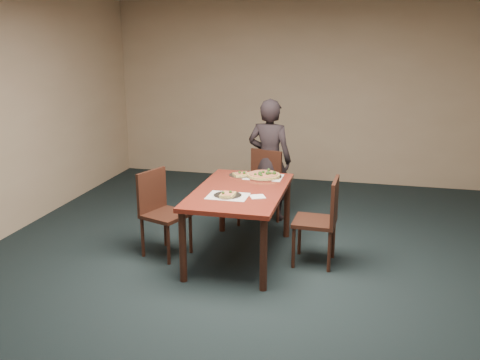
% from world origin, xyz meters
% --- Properties ---
extents(ground, '(8.00, 8.00, 0.00)m').
position_xyz_m(ground, '(0.00, 0.00, 0.00)').
color(ground, black).
rests_on(ground, ground).
extents(room_shell, '(8.00, 8.00, 8.00)m').
position_xyz_m(room_shell, '(0.00, 0.00, 1.74)').
color(room_shell, tan).
rests_on(room_shell, ground).
extents(dining_table, '(0.90, 1.50, 0.75)m').
position_xyz_m(dining_table, '(-0.20, 0.75, 0.66)').
color(dining_table, '#5E1A12').
rests_on(dining_table, ground).
extents(chair_far, '(0.52, 0.52, 0.91)m').
position_xyz_m(chair_far, '(-0.20, 1.85, 0.52)').
color(chair_far, black).
rests_on(chair_far, ground).
extents(chair_left, '(0.54, 0.54, 0.91)m').
position_xyz_m(chair_left, '(-1.05, 0.65, 0.52)').
color(chair_left, black).
rests_on(chair_left, ground).
extents(chair_right, '(0.44, 0.44, 0.91)m').
position_xyz_m(chair_right, '(0.65, 0.79, 0.52)').
color(chair_right, black).
rests_on(chair_right, ground).
extents(diner, '(0.60, 0.44, 1.53)m').
position_xyz_m(diner, '(-0.14, 2.03, 0.77)').
color(diner, black).
rests_on(diner, ground).
extents(placemat_main, '(0.42, 0.32, 0.00)m').
position_xyz_m(placemat_main, '(-0.06, 1.28, 0.75)').
color(placemat_main, white).
rests_on(placemat_main, dining_table).
extents(placemat_near, '(0.40, 0.30, 0.00)m').
position_xyz_m(placemat_near, '(-0.27, 0.50, 0.75)').
color(placemat_near, white).
rests_on(placemat_near, dining_table).
extents(pizza_pan, '(0.41, 0.41, 0.08)m').
position_xyz_m(pizza_pan, '(-0.06, 1.28, 0.77)').
color(pizza_pan, silver).
rests_on(pizza_pan, dining_table).
extents(slice_plate_near, '(0.28, 0.28, 0.06)m').
position_xyz_m(slice_plate_near, '(-0.27, 0.50, 0.76)').
color(slice_plate_near, silver).
rests_on(slice_plate_near, dining_table).
extents(slice_plate_far, '(0.28, 0.28, 0.06)m').
position_xyz_m(slice_plate_far, '(-0.32, 1.28, 0.76)').
color(slice_plate_far, silver).
rests_on(slice_plate_far, dining_table).
extents(napkin, '(0.19, 0.19, 0.01)m').
position_xyz_m(napkin, '(0.03, 0.54, 0.75)').
color(napkin, white).
rests_on(napkin, dining_table).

